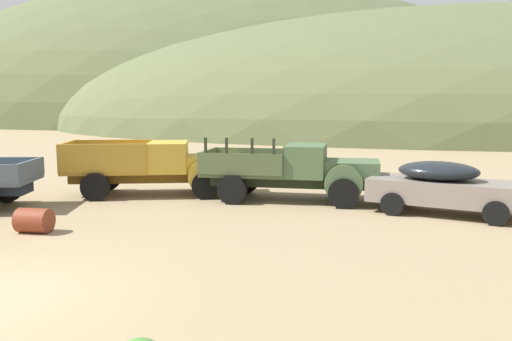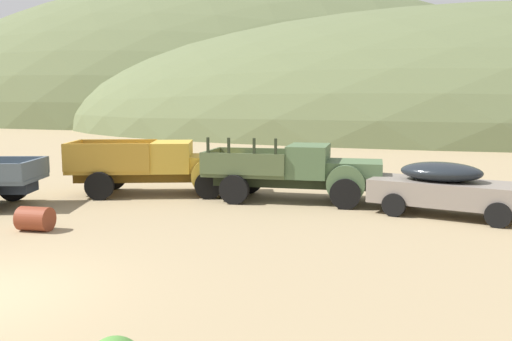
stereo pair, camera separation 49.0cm
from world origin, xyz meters
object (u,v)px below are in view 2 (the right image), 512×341
Objects in this scene: truck_weathered_green at (305,171)px; oil_drum_tipped at (35,219)px; car_primer_gray at (455,189)px; truck_faded_yellow at (168,166)px.

truck_weathered_green reaches higher than oil_drum_tipped.
truck_faded_yellow is at bearing -172.94° from car_primer_gray.
truck_faded_yellow is 7.65× the size of oil_drum_tipped.
car_primer_gray is at bearing 20.29° from oil_drum_tipped.
oil_drum_tipped is at bearing -138.13° from truck_weathered_green.
car_primer_gray is (9.48, -1.81, -0.20)m from truck_faded_yellow.
car_primer_gray reaches higher than oil_drum_tipped.
truck_faded_yellow is 4.99m from truck_weathered_green.
truck_weathered_green is at bearing 179.70° from car_primer_gray.
oil_drum_tipped is (-10.87, -4.02, -0.50)m from car_primer_gray.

